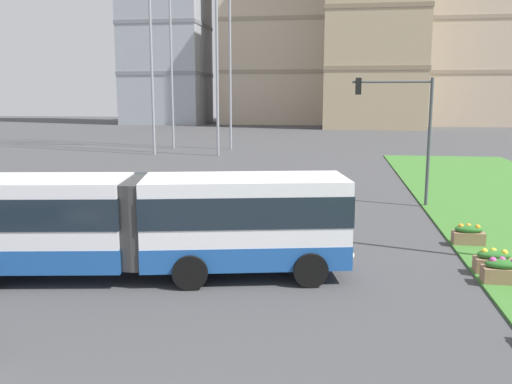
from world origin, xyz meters
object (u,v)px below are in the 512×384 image
(flower_planter_3, at_px, (502,271))
(traffic_light_far_right, at_px, (404,119))
(flower_planter_5, at_px, (468,234))
(apartment_tower_westcentre, at_px, (277,26))
(apartment_tower_eastcentre, at_px, (482,0))
(car_navy_sedan, at_px, (156,192))
(flower_planter_4, at_px, (493,261))
(articulated_bus, at_px, (150,222))

(flower_planter_3, xyz_separation_m, traffic_light_far_right, (-1.61, 11.36, 3.83))
(flower_planter_5, height_order, traffic_light_far_right, traffic_light_far_right)
(apartment_tower_westcentre, distance_m, apartment_tower_eastcentre, 37.62)
(car_navy_sedan, distance_m, flower_planter_4, 15.85)
(flower_planter_4, bearing_deg, traffic_light_far_right, 98.75)
(flower_planter_3, bearing_deg, apartment_tower_eastcentre, 77.47)
(articulated_bus, bearing_deg, apartment_tower_eastcentre, 71.70)
(traffic_light_far_right, bearing_deg, flower_planter_4, -81.25)
(articulated_bus, xyz_separation_m, traffic_light_far_right, (8.66, 12.02, 2.61))
(articulated_bus, relative_size, flower_planter_3, 10.95)
(flower_planter_5, bearing_deg, flower_planter_4, -90.00)
(flower_planter_3, height_order, apartment_tower_eastcentre, apartment_tower_eastcentre)
(flower_planter_3, bearing_deg, flower_planter_5, 90.00)
(articulated_bus, distance_m, flower_planter_4, 10.46)
(car_navy_sedan, height_order, flower_planter_4, car_navy_sedan)
(flower_planter_3, xyz_separation_m, flower_planter_4, (0.00, 0.93, 0.00))
(flower_planter_4, bearing_deg, apartment_tower_westcentre, 100.34)
(articulated_bus, xyz_separation_m, apartment_tower_eastcentre, (30.84, 93.27, 20.83))
(apartment_tower_eastcentre, bearing_deg, flower_planter_3, -102.53)
(articulated_bus, bearing_deg, flower_planter_3, 3.66)
(flower_planter_4, xyz_separation_m, traffic_light_far_right, (-1.61, 10.44, 3.83))
(car_navy_sedan, height_order, apartment_tower_eastcentre, apartment_tower_eastcentre)
(flower_planter_4, height_order, traffic_light_far_right, traffic_light_far_right)
(car_navy_sedan, distance_m, apartment_tower_westcentre, 85.92)
(flower_planter_3, height_order, traffic_light_far_right, traffic_light_far_right)
(traffic_light_far_right, bearing_deg, flower_planter_3, -81.95)
(apartment_tower_eastcentre, bearing_deg, flower_planter_5, -103.10)
(articulated_bus, bearing_deg, traffic_light_far_right, 54.24)
(articulated_bus, relative_size, car_navy_sedan, 2.67)
(articulated_bus, bearing_deg, flower_planter_4, 8.76)
(apartment_tower_westcentre, bearing_deg, articulated_bus, -85.99)
(flower_planter_3, relative_size, flower_planter_5, 1.00)
(articulated_bus, xyz_separation_m, flower_planter_4, (10.26, 1.58, -1.23))
(traffic_light_far_right, bearing_deg, car_navy_sedan, -170.13)
(apartment_tower_westcentre, bearing_deg, flower_planter_5, -79.29)
(traffic_light_far_right, bearing_deg, flower_planter_5, -77.37)
(apartment_tower_westcentre, bearing_deg, flower_planter_3, -79.76)
(flower_planter_5, distance_m, apartment_tower_westcentre, 92.47)
(apartment_tower_eastcentre, bearing_deg, car_navy_sedan, -112.22)
(car_navy_sedan, relative_size, apartment_tower_eastcentre, 0.10)
(apartment_tower_westcentre, xyz_separation_m, apartment_tower_eastcentre, (37.42, -0.65, 3.82))
(car_navy_sedan, bearing_deg, apartment_tower_eastcentre, 67.78)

